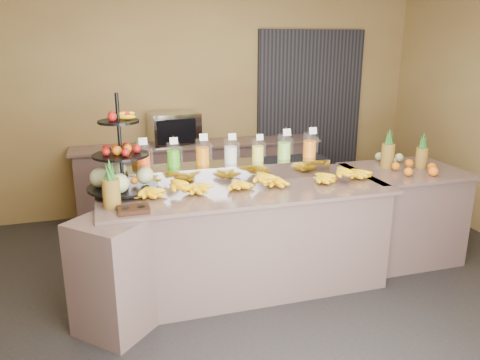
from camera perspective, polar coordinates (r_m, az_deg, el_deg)
name	(u,v)px	position (r m, az deg, el deg)	size (l,w,h in m)	color
ground	(255,299)	(4.18, 1.80, -14.32)	(6.00, 6.00, 0.00)	black
room_envelope	(249,72)	(4.40, 1.08, 13.06)	(6.04, 5.02, 2.82)	brown
buffet_counter	(233,239)	(4.15, -0.81, -7.26)	(2.75, 1.25, 0.93)	gray
right_counter	(401,213)	(5.03, 19.07, -3.85)	(1.08, 0.88, 0.93)	gray
back_ledge	(200,178)	(6.00, -4.95, 0.23)	(3.10, 0.55, 0.93)	gray
pitcher_tray	(231,171)	(4.28, -1.13, 1.13)	(1.85, 0.30, 0.15)	gray
juice_pitcher_orange_a	(143,158)	(4.11, -11.70, 2.65)	(0.12, 0.13, 0.30)	silver
juice_pitcher_green	(173,156)	(4.14, -8.11, 2.87)	(0.12, 0.12, 0.29)	silver
juice_pitcher_orange_b	(203,154)	(4.18, -4.59, 3.21)	(0.13, 0.13, 0.31)	silver
juice_pitcher_milk	(231,152)	(4.24, -1.15, 3.40)	(0.12, 0.13, 0.29)	silver
juice_pitcher_lemon	(258,151)	(4.32, 2.19, 3.52)	(0.11, 0.12, 0.27)	silver
juice_pitcher_lime	(284,148)	(4.40, 5.40, 3.88)	(0.13, 0.13, 0.31)	silver
juice_pitcher_orange_c	(310,146)	(4.50, 8.48, 4.07)	(0.13, 0.13, 0.31)	silver
banana_heap	(257,179)	(4.04, 2.13, 0.15)	(2.11, 0.19, 0.17)	yellow
fruit_stand	(126,167)	(3.98, -13.69, 1.50)	(0.73, 0.73, 0.82)	black
condiment_caddy	(134,210)	(3.55, -12.85, -3.53)	(0.23, 0.17, 0.03)	black
pineapple_left_a	(111,190)	(3.64, -15.44, -1.15)	(0.13, 0.13, 0.38)	brown
pineapple_left_b	(139,164)	(4.35, -12.26, 1.89)	(0.12, 0.12, 0.38)	brown
right_fruit_pile	(409,162)	(4.87, 19.87, 2.03)	(0.45, 0.43, 0.24)	brown
oven_warmer	(174,128)	(5.80, -8.05, 6.24)	(0.58, 0.41, 0.39)	gray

